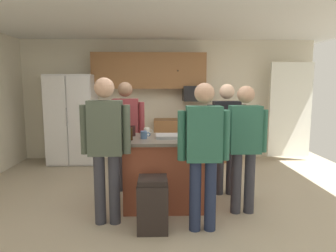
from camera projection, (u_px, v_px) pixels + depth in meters
The scene contains 21 objects.
floor at pixel (174, 206), 4.06m from camera, with size 7.04×7.04×0.00m, color #B7A88E.
ceiling at pixel (174, 6), 3.71m from camera, with size 7.04×7.04×0.00m, color white.
back_wall at pixel (168, 100), 6.66m from camera, with size 6.40×0.10×2.60m, color beige.
french_door_window_panel at pixel (290, 110), 6.37m from camera, with size 0.90×0.06×2.00m, color white.
cabinet_run_upper at pixel (149, 71), 6.36m from camera, with size 2.40×0.38×0.75m.
cabinet_run_lower at pixel (196, 140), 6.47m from camera, with size 1.80×0.63×0.90m.
refrigerator at pixel (72, 119), 6.24m from camera, with size 0.94×0.76×1.84m.
microwave_over_range at pixel (196, 94), 6.36m from camera, with size 0.56×0.40×0.32m, color black.
kitchen_island at pixel (169, 171), 4.03m from camera, with size 1.30×0.84×0.93m.
person_guest_left at pixel (226, 132), 4.39m from camera, with size 0.57×0.22×1.64m.
person_elder_center at pixel (106, 141), 3.42m from camera, with size 0.57×0.23×1.71m.
person_host_foreground at pixel (126, 129), 4.54m from camera, with size 0.57×0.22×1.67m.
person_guest_right at pixel (204, 148), 3.26m from camera, with size 0.57×0.22×1.65m.
person_guest_by_door at pixel (244, 141), 3.73m from camera, with size 0.57×0.22×1.62m.
mug_blue_stoneware at pixel (144, 135), 3.89m from camera, with size 0.13×0.09×0.10m.
glass_dark_ale at pixel (130, 134), 3.78m from camera, with size 0.07×0.07×0.16m.
mug_ceramic_white at pixel (147, 132), 4.15m from camera, with size 0.13×0.08×0.10m.
glass_pilsner at pixel (133, 131), 4.09m from camera, with size 0.08×0.08×0.14m.
glass_stout_tall at pixel (201, 134), 3.90m from camera, with size 0.06×0.06×0.13m.
serving_tray at pixel (173, 136), 3.96m from camera, with size 0.44×0.30×0.04m.
trash_bin at pixel (153, 204), 3.35m from camera, with size 0.34×0.34×0.61m.
Camera 1 is at (-0.19, -3.87, 1.63)m, focal length 32.00 mm.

